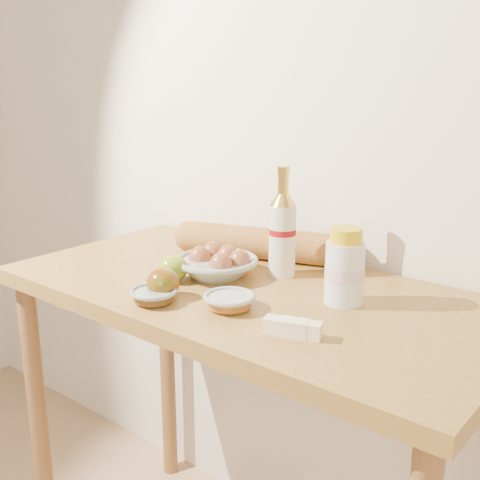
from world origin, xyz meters
name	(u,v)px	position (x,y,z in m)	size (l,w,h in m)	color
back_wall	(327,107)	(0.00, 1.51, 1.30)	(3.50, 0.02, 2.60)	silver
table	(248,335)	(0.00, 1.18, 0.78)	(1.20, 0.60, 0.90)	#AE8038
bourbon_bottle	(282,232)	(0.01, 1.30, 1.01)	(0.08, 0.08, 0.27)	beige
cream_bottle	(345,269)	(0.23, 1.23, 0.98)	(0.10, 0.10, 0.17)	silver
egg_bowl	(218,264)	(-0.11, 1.19, 0.93)	(0.23, 0.23, 0.07)	gray
baguette	(262,243)	(-0.11, 1.38, 0.94)	(0.52, 0.25, 0.09)	#AF7635
apple_yellowgreen	(173,268)	(-0.16, 1.09, 0.93)	(0.08, 0.08, 0.07)	#A79F21
apple_redgreen_right	(163,283)	(-0.10, 1.00, 0.93)	(0.10, 0.10, 0.07)	maroon
sugar_bowl	(154,296)	(-0.10, 0.97, 0.92)	(0.12, 0.12, 0.03)	gray
syrup_bowl	(229,301)	(0.06, 1.05, 0.92)	(0.15, 0.15, 0.03)	#96A49D
butter_stick	(293,328)	(0.24, 1.02, 0.92)	(0.12, 0.07, 0.03)	#F9F0C0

